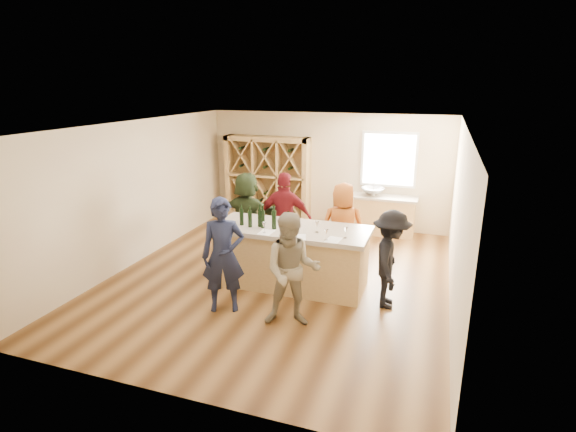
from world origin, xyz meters
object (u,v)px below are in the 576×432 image
(wine_bottle_b, at_px, (250,219))
(person_far_right, at_px, (343,227))
(wine_bottle_a, at_px, (242,217))
(person_near_left, at_px, (223,255))
(wine_rack, at_px, (268,180))
(person_far_mid, at_px, (285,219))
(sink, at_px, (373,192))
(person_near_right, at_px, (292,270))
(wine_bottle_c, at_px, (260,218))
(wine_bottle_f, at_px, (288,224))
(tasting_counter_base, at_px, (291,258))
(person_server, at_px, (390,260))
(wine_bottle_d, at_px, (263,219))
(person_far_left, at_px, (247,215))
(wine_bottle_e, at_px, (274,220))

(wine_bottle_b, height_order, person_far_right, person_far_right)
(wine_bottle_a, height_order, person_near_left, person_near_left)
(wine_rack, bearing_deg, person_far_mid, -61.89)
(sink, distance_m, person_near_right, 4.73)
(wine_bottle_c, relative_size, person_near_left, 0.17)
(person_near_right, distance_m, person_far_right, 2.26)
(wine_bottle_c, distance_m, wine_bottle_f, 0.61)
(person_far_mid, xyz_separation_m, wine_bottle_f, (0.49, -1.23, 0.31))
(person_far_right, bearing_deg, tasting_counter_base, 39.75)
(person_server, distance_m, person_far_mid, 2.48)
(wine_bottle_a, relative_size, wine_bottle_d, 0.96)
(tasting_counter_base, height_order, person_far_mid, person_far_mid)
(person_near_left, relative_size, wine_bottle_f, 6.12)
(tasting_counter_base, bearing_deg, sink, 75.18)
(tasting_counter_base, height_order, person_server, person_server)
(wine_bottle_d, bearing_deg, person_far_right, 43.92)
(person_near_right, relative_size, person_far_right, 1.01)
(wine_bottle_c, height_order, wine_bottle_f, wine_bottle_c)
(sink, distance_m, tasting_counter_base, 3.56)
(person_server, bearing_deg, wine_rack, 37.89)
(person_near_right, bearing_deg, wine_rack, 99.44)
(sink, bearing_deg, wine_bottle_d, -110.80)
(wine_bottle_b, bearing_deg, wine_bottle_c, 28.67)
(wine_bottle_a, bearing_deg, tasting_counter_base, 9.87)
(sink, distance_m, person_far_left, 3.23)
(wine_bottle_e, bearing_deg, wine_bottle_a, 178.11)
(wine_bottle_b, height_order, person_far_left, person_far_left)
(sink, height_order, person_server, person_server)
(person_near_left, xyz_separation_m, person_far_right, (1.42, 2.16, -0.06))
(tasting_counter_base, bearing_deg, person_far_right, 53.28)
(wine_rack, height_order, person_near_right, wine_rack)
(wine_bottle_a, relative_size, person_server, 0.19)
(wine_bottle_b, bearing_deg, person_server, -0.97)
(wine_bottle_a, bearing_deg, person_near_left, -81.46)
(sink, relative_size, wine_bottle_d, 1.75)
(wine_bottle_d, bearing_deg, wine_bottle_f, -13.94)
(person_near_left, xyz_separation_m, wine_bottle_f, (0.76, 0.91, 0.31))
(sink, bearing_deg, person_server, -77.09)
(wine_bottle_b, relative_size, person_far_right, 0.17)
(person_near_left, height_order, person_near_right, person_near_left)
(sink, xyz_separation_m, wine_bottle_e, (-1.15, -3.58, 0.23))
(person_far_mid, bearing_deg, wine_bottle_e, 93.79)
(wine_bottle_d, relative_size, wine_bottle_e, 0.94)
(wine_bottle_a, height_order, wine_bottle_d, wine_bottle_d)
(wine_bottle_a, relative_size, person_far_right, 0.17)
(wine_bottle_b, height_order, person_near_right, person_near_right)
(sink, relative_size, wine_bottle_b, 1.82)
(wine_bottle_b, height_order, wine_bottle_c, wine_bottle_c)
(wine_rack, height_order, wine_bottle_f, wine_rack)
(tasting_counter_base, distance_m, person_server, 1.78)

